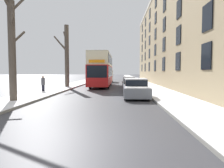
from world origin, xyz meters
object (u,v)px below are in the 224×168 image
parked_car_1 (132,85)px  oncoming_van (108,76)px  pedestrian_left_sidewalk (43,83)px  double_decker_bus (102,68)px  parked_car_0 (136,89)px  parked_car_2 (129,82)px  bare_tree_left_0 (13,44)px  bare_tree_left_1 (66,55)px

parked_car_1 → oncoming_van: size_ratio=0.85×
oncoming_van → pedestrian_left_sidewalk: bearing=-103.4°
double_decker_bus → oncoming_van: size_ratio=2.33×
double_decker_bus → parked_car_1: bearing=-60.9°
parked_car_0 → parked_car_2: (0.00, 11.33, -0.06)m
parked_car_1 → parked_car_2: size_ratio=1.07×
oncoming_van → bare_tree_left_0: bearing=-99.4°
bare_tree_left_1 → oncoming_van: 15.62m
double_decker_bus → parked_car_2: size_ratio=2.92×
double_decker_bus → parked_car_0: 12.71m
bare_tree_left_0 → parked_car_0: bearing=18.0°
bare_tree_left_0 → double_decker_bus: size_ratio=0.75×
parked_car_2 → parked_car_0: bearing=-90.0°
parked_car_1 → oncoming_van: (-3.65, 19.14, 0.66)m
bare_tree_left_1 → pedestrian_left_sidewalk: bearing=-96.2°
double_decker_bus → pedestrian_left_sidewalk: 9.87m
parked_car_0 → pedestrian_left_sidewalk: size_ratio=2.45×
bare_tree_left_0 → oncoming_van: (4.48, 27.08, -2.51)m
parked_car_1 → bare_tree_left_1: bearing=151.1°
bare_tree_left_1 → parked_car_1: 9.75m
bare_tree_left_1 → double_decker_bus: bearing=28.7°
parked_car_0 → parked_car_2: bearing=90.0°
bare_tree_left_1 → parked_car_0: bare_tree_left_1 is taller
oncoming_van → parked_car_0: bearing=-81.5°
bare_tree_left_0 → double_decker_bus: (4.39, 14.65, -1.32)m
bare_tree_left_0 → parked_car_1: bearing=44.3°
oncoming_van → parked_car_1: bearing=-79.2°
double_decker_bus → oncoming_van: (0.09, 12.43, -1.19)m
parked_car_0 → oncoming_van: (-3.65, 24.44, 0.60)m
oncoming_van → pedestrian_left_sidewalk: (-4.98, -20.85, -0.40)m
pedestrian_left_sidewalk → parked_car_0: bearing=11.3°
bare_tree_left_1 → parked_car_2: bearing=11.6°
parked_car_2 → oncoming_van: (-3.65, 13.11, 0.66)m
parked_car_1 → pedestrian_left_sidewalk: bearing=-168.8°
parked_car_2 → bare_tree_left_1: bearing=-168.4°
oncoming_van → bare_tree_left_1: bearing=-106.3°
parked_car_0 → bare_tree_left_1: bearing=129.4°
bare_tree_left_1 → double_decker_bus: 5.10m
bare_tree_left_1 → parked_car_2: (7.97, 1.64, -3.50)m
parked_car_0 → pedestrian_left_sidewalk: (-8.63, 3.59, 0.20)m
bare_tree_left_0 → double_decker_bus: bare_tree_left_0 is taller
bare_tree_left_0 → parked_car_1: (8.13, 7.94, -3.17)m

